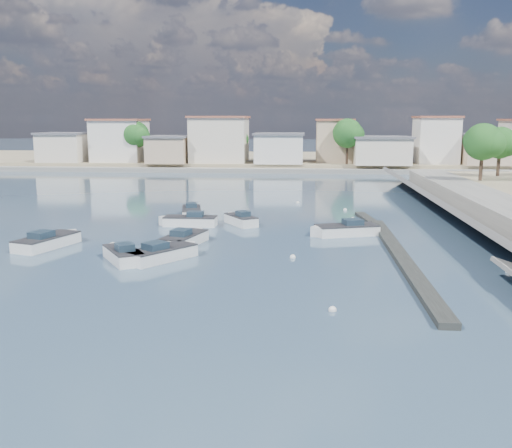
{
  "coord_description": "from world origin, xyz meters",
  "views": [
    {
      "loc": [
        0.46,
        -27.47,
        9.18
      ],
      "look_at": [
        -3.06,
        14.61,
        1.4
      ],
      "focal_mm": 40.0,
      "sensor_mm": 36.0,
      "label": 1
    }
  ],
  "objects_px": {
    "motorboat_f": "(240,220)",
    "motorboat_g": "(192,213)",
    "motorboat_a": "(122,255)",
    "motorboat_b": "(186,239)",
    "motorboat_c": "(188,221)",
    "motorboat_e": "(50,241)",
    "motorboat_d": "(344,231)",
    "motorboat_h": "(164,254)"
  },
  "relations": [
    {
      "from": "motorboat_f",
      "to": "motorboat_g",
      "type": "xyz_separation_m",
      "value": [
        -5.05,
        3.57,
        0.0
      ]
    },
    {
      "from": "motorboat_g",
      "to": "motorboat_a",
      "type": "bearing_deg",
      "value": -94.01
    },
    {
      "from": "motorboat_b",
      "to": "motorboat_a",
      "type": "bearing_deg",
      "value": -120.94
    },
    {
      "from": "motorboat_g",
      "to": "motorboat_c",
      "type": "bearing_deg",
      "value": -83.11
    },
    {
      "from": "motorboat_f",
      "to": "motorboat_b",
      "type": "bearing_deg",
      "value": -110.17
    },
    {
      "from": "motorboat_e",
      "to": "motorboat_f",
      "type": "distance_m",
      "value": 16.33
    },
    {
      "from": "motorboat_e",
      "to": "motorboat_f",
      "type": "relative_size",
      "value": 1.41
    },
    {
      "from": "motorboat_d",
      "to": "motorboat_f",
      "type": "relative_size",
      "value": 1.37
    },
    {
      "from": "motorboat_a",
      "to": "motorboat_e",
      "type": "bearing_deg",
      "value": 150.85
    },
    {
      "from": "motorboat_h",
      "to": "motorboat_b",
      "type": "bearing_deg",
      "value": 84.31
    },
    {
      "from": "motorboat_d",
      "to": "motorboat_h",
      "type": "relative_size",
      "value": 1.11
    },
    {
      "from": "motorboat_d",
      "to": "motorboat_f",
      "type": "distance_m",
      "value": 9.72
    },
    {
      "from": "motorboat_a",
      "to": "motorboat_b",
      "type": "height_order",
      "value": "same"
    },
    {
      "from": "motorboat_a",
      "to": "motorboat_d",
      "type": "xyz_separation_m",
      "value": [
        15.09,
        9.67,
        -0.0
      ]
    },
    {
      "from": "motorboat_c",
      "to": "motorboat_h",
      "type": "xyz_separation_m",
      "value": [
        0.91,
        -12.12,
        -0.0
      ]
    },
    {
      "from": "motorboat_c",
      "to": "motorboat_d",
      "type": "height_order",
      "value": "same"
    },
    {
      "from": "motorboat_g",
      "to": "motorboat_h",
      "type": "bearing_deg",
      "value": -84.98
    },
    {
      "from": "motorboat_f",
      "to": "motorboat_g",
      "type": "height_order",
      "value": "same"
    },
    {
      "from": "motorboat_a",
      "to": "motorboat_f",
      "type": "relative_size",
      "value": 1.09
    },
    {
      "from": "motorboat_c",
      "to": "motorboat_d",
      "type": "relative_size",
      "value": 0.92
    },
    {
      "from": "motorboat_b",
      "to": "motorboat_h",
      "type": "relative_size",
      "value": 1.06
    },
    {
      "from": "motorboat_b",
      "to": "motorboat_e",
      "type": "relative_size",
      "value": 0.92
    },
    {
      "from": "motorboat_g",
      "to": "motorboat_h",
      "type": "height_order",
      "value": "same"
    },
    {
      "from": "motorboat_a",
      "to": "motorboat_h",
      "type": "relative_size",
      "value": 0.88
    },
    {
      "from": "motorboat_f",
      "to": "motorboat_h",
      "type": "relative_size",
      "value": 0.81
    },
    {
      "from": "motorboat_a",
      "to": "motorboat_g",
      "type": "bearing_deg",
      "value": 85.99
    },
    {
      "from": "motorboat_c",
      "to": "motorboat_h",
      "type": "relative_size",
      "value": 1.01
    },
    {
      "from": "motorboat_c",
      "to": "motorboat_h",
      "type": "distance_m",
      "value": 12.15
    },
    {
      "from": "motorboat_d",
      "to": "motorboat_g",
      "type": "relative_size",
      "value": 1.09
    },
    {
      "from": "motorboat_a",
      "to": "motorboat_e",
      "type": "xyz_separation_m",
      "value": [
        -6.61,
        3.69,
        -0.0
      ]
    },
    {
      "from": "motorboat_c",
      "to": "motorboat_e",
      "type": "relative_size",
      "value": 0.89
    },
    {
      "from": "motorboat_d",
      "to": "motorboat_c",
      "type": "bearing_deg",
      "value": 167.17
    },
    {
      "from": "motorboat_b",
      "to": "motorboat_d",
      "type": "height_order",
      "value": "same"
    },
    {
      "from": "motorboat_c",
      "to": "motorboat_g",
      "type": "bearing_deg",
      "value": 96.89
    },
    {
      "from": "motorboat_a",
      "to": "motorboat_h",
      "type": "height_order",
      "value": "same"
    },
    {
      "from": "motorboat_e",
      "to": "motorboat_h",
      "type": "xyz_separation_m",
      "value": [
        9.3,
        -3.1,
        0.0
      ]
    },
    {
      "from": "motorboat_f",
      "to": "motorboat_a",
      "type": "bearing_deg",
      "value": -114.51
    },
    {
      "from": "motorboat_f",
      "to": "motorboat_g",
      "type": "relative_size",
      "value": 0.8
    },
    {
      "from": "motorboat_a",
      "to": "motorboat_g",
      "type": "distance_m",
      "value": 17.35
    },
    {
      "from": "motorboat_a",
      "to": "motorboat_h",
      "type": "distance_m",
      "value": 2.75
    },
    {
      "from": "motorboat_b",
      "to": "motorboat_e",
      "type": "distance_m",
      "value": 9.88
    },
    {
      "from": "motorboat_d",
      "to": "motorboat_e",
      "type": "distance_m",
      "value": 22.51
    }
  ]
}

